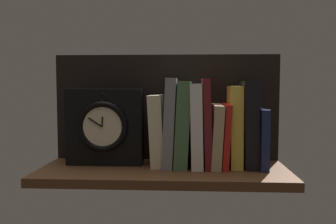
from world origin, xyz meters
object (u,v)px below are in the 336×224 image
(book_maroon_dawkins, at_px, (207,123))
(book_navy_bierce, at_px, (260,137))
(book_white_catcher, at_px, (196,125))
(book_green_romantic, at_px, (183,124))
(book_black_skeptic, at_px, (249,124))
(book_tan_shortstories, at_px, (216,135))
(book_yellow_seinlanguage, at_px, (235,126))
(framed_clock, at_px, (105,127))
(book_cream_twain, at_px, (157,130))
(book_red_requiem, at_px, (225,135))
(book_gray_chess, at_px, (170,122))

(book_maroon_dawkins, xyz_separation_m, book_navy_bierce, (0.16, 0.00, -0.04))
(book_maroon_dawkins, bearing_deg, book_white_catcher, 180.00)
(book_green_romantic, distance_m, book_black_skeptic, 0.19)
(book_tan_shortstories, relative_size, book_yellow_seinlanguage, 0.77)
(framed_clock, bearing_deg, book_green_romantic, 0.08)
(book_yellow_seinlanguage, bearing_deg, book_white_catcher, 180.00)
(book_yellow_seinlanguage, distance_m, book_navy_bierce, 0.08)
(book_cream_twain, height_order, book_green_romantic, book_green_romantic)
(book_tan_shortstories, bearing_deg, book_black_skeptic, 0.00)
(book_tan_shortstories, bearing_deg, book_navy_bierce, 0.00)
(book_red_requiem, relative_size, framed_clock, 0.80)
(book_red_requiem, bearing_deg, book_gray_chess, 180.00)
(book_white_catcher, xyz_separation_m, book_maroon_dawkins, (0.03, 0.00, 0.01))
(book_green_romantic, height_order, framed_clock, book_green_romantic)
(book_white_catcher, distance_m, book_yellow_seinlanguage, 0.11)
(book_navy_bierce, height_order, framed_clock, framed_clock)
(book_black_skeptic, xyz_separation_m, book_navy_bierce, (0.03, 0.00, -0.04))
(book_tan_shortstories, distance_m, book_yellow_seinlanguage, 0.06)
(book_navy_bierce, bearing_deg, book_gray_chess, 180.00)
(book_white_catcher, distance_m, book_maroon_dawkins, 0.03)
(book_maroon_dawkins, relative_size, book_black_skeptic, 1.03)
(book_navy_bierce, bearing_deg, book_cream_twain, 180.00)
(book_yellow_seinlanguage, relative_size, book_navy_bierce, 1.38)
(book_tan_shortstories, bearing_deg, book_gray_chess, 180.00)
(book_tan_shortstories, height_order, book_black_skeptic, book_black_skeptic)
(book_yellow_seinlanguage, bearing_deg, framed_clock, -179.95)
(book_tan_shortstories, distance_m, book_red_requiem, 0.03)
(book_yellow_seinlanguage, xyz_separation_m, framed_clock, (-0.39, -0.00, -0.00))
(book_white_catcher, bearing_deg, framed_clock, -179.93)
(book_gray_chess, xyz_separation_m, book_maroon_dawkins, (0.11, 0.00, -0.00))
(book_green_romantic, distance_m, book_navy_bierce, 0.23)
(book_cream_twain, relative_size, book_red_requiem, 1.14)
(book_gray_chess, height_order, book_yellow_seinlanguage, book_gray_chess)
(book_green_romantic, relative_size, book_yellow_seinlanguage, 1.06)
(book_gray_chess, xyz_separation_m, framed_clock, (-0.20, -0.00, -0.02))
(book_white_catcher, relative_size, book_yellow_seinlanguage, 1.03)
(book_green_romantic, xyz_separation_m, book_black_skeptic, (0.19, 0.00, 0.00))
(book_red_requiem, bearing_deg, book_black_skeptic, 0.00)
(book_white_catcher, bearing_deg, book_red_requiem, 0.00)
(book_cream_twain, relative_size, book_maroon_dawkins, 0.81)
(book_gray_chess, relative_size, book_black_skeptic, 1.03)
(book_maroon_dawkins, height_order, framed_clock, book_maroon_dawkins)
(book_yellow_seinlanguage, bearing_deg, book_black_skeptic, 0.00)
(book_maroon_dawkins, distance_m, framed_clock, 0.31)
(book_tan_shortstories, xyz_separation_m, book_navy_bierce, (0.13, 0.00, -0.01))
(book_red_requiem, xyz_separation_m, book_black_skeptic, (0.07, 0.00, 0.03))
(book_cream_twain, bearing_deg, book_navy_bierce, 0.00)
(book_black_skeptic, xyz_separation_m, framed_clock, (-0.43, -0.00, -0.01))
(book_maroon_dawkins, relative_size, framed_clock, 1.13)
(book_red_requiem, relative_size, book_yellow_seinlanguage, 0.78)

